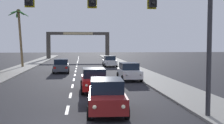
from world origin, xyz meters
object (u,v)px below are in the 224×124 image
at_px(sedan_parked_nearest_kerb, 110,61).
at_px(sedan_parked_mid_kerb, 129,71).
at_px(sedan_lead_at_stop_bar, 107,95).
at_px(palm_left_third, 20,27).
at_px(town_gateway_arch, 78,41).
at_px(sedan_third_in_queue, 94,80).
at_px(traffic_signal_mast, 132,9).
at_px(sedan_oncoming_far, 61,66).

xyz_separation_m(sedan_parked_nearest_kerb, sedan_parked_mid_kerb, (0.19, -16.74, 0.00)).
height_order(sedan_lead_at_stop_bar, palm_left_third, palm_left_third).
bearing_deg(sedan_parked_nearest_kerb, town_gateway_arch, 102.06).
relative_size(sedan_parked_nearest_kerb, palm_left_third, 0.52).
bearing_deg(sedan_third_in_queue, sedan_lead_at_stop_bar, -86.79).
distance_m(sedan_parked_nearest_kerb, sedan_parked_mid_kerb, 16.74).
bearing_deg(sedan_parked_mid_kerb, palm_left_third, 129.91).
distance_m(traffic_signal_mast, sedan_parked_mid_kerb, 14.95).
xyz_separation_m(sedan_oncoming_far, town_gateway_arch, (1.70, 32.83, 3.32)).
relative_size(traffic_signal_mast, sedan_oncoming_far, 2.40).
bearing_deg(sedan_oncoming_far, sedan_lead_at_stop_bar, -79.61).
bearing_deg(sedan_lead_at_stop_bar, palm_left_third, 109.78).
bearing_deg(sedan_parked_nearest_kerb, palm_left_third, -177.96).
relative_size(sedan_lead_at_stop_bar, town_gateway_arch, 0.30).
xyz_separation_m(sedan_lead_at_stop_bar, palm_left_third, (-10.31, 28.68, 5.12)).
relative_size(traffic_signal_mast, sedan_third_in_queue, 2.42).
height_order(sedan_lead_at_stop_bar, sedan_parked_nearest_kerb, same).
bearing_deg(town_gateway_arch, sedan_parked_mid_kerb, -82.57).
bearing_deg(sedan_oncoming_far, sedan_third_in_queue, -76.38).
height_order(sedan_third_in_queue, palm_left_third, palm_left_third).
bearing_deg(sedan_oncoming_far, traffic_signal_mast, -78.05).
distance_m(sedan_parked_mid_kerb, town_gateway_arch, 41.16).
bearing_deg(palm_left_third, town_gateway_arch, 71.24).
bearing_deg(town_gateway_arch, sedan_third_in_queue, -87.96).
distance_m(sedan_oncoming_far, sedan_parked_nearest_kerb, 11.20).
height_order(sedan_parked_mid_kerb, palm_left_third, palm_left_third).
height_order(sedan_third_in_queue, sedan_oncoming_far, same).
height_order(sedan_oncoming_far, town_gateway_arch, town_gateway_arch).
relative_size(sedan_lead_at_stop_bar, sedan_parked_mid_kerb, 1.01).
height_order(traffic_signal_mast, sedan_parked_mid_kerb, traffic_signal_mast).
height_order(sedan_parked_nearest_kerb, sedan_parked_mid_kerb, same).
bearing_deg(sedan_parked_mid_kerb, traffic_signal_mast, -99.39).
distance_m(sedan_third_in_queue, sedan_oncoming_far, 14.27).
xyz_separation_m(sedan_third_in_queue, town_gateway_arch, (-1.66, 46.69, 3.32)).
bearing_deg(sedan_parked_nearest_kerb, traffic_signal_mast, -93.99).
xyz_separation_m(sedan_oncoming_far, sedan_parked_nearest_kerb, (6.82, 8.88, 0.00)).
bearing_deg(traffic_signal_mast, sedan_third_in_queue, 99.07).
height_order(sedan_oncoming_far, palm_left_third, palm_left_third).
relative_size(sedan_third_in_queue, sedan_oncoming_far, 0.99).
distance_m(sedan_lead_at_stop_bar, palm_left_third, 30.91).
xyz_separation_m(sedan_oncoming_far, palm_left_third, (-6.60, 8.41, 5.12)).
bearing_deg(town_gateway_arch, traffic_signal_mast, -86.91).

